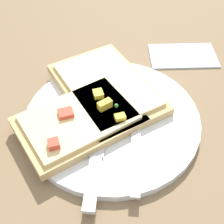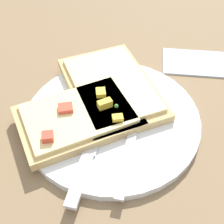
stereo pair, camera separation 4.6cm
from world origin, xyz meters
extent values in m
plane|color=#7F6647|center=(0.00, 0.00, 0.00)|extent=(4.00, 4.00, 0.00)
cylinder|color=white|center=(0.00, 0.00, 0.01)|extent=(0.26, 0.26, 0.01)
cube|color=silver|center=(0.03, -0.07, 0.01)|extent=(0.02, 0.13, 0.01)
cube|color=silver|center=(0.04, 0.02, 0.01)|extent=(0.03, 0.05, 0.01)
cube|color=silver|center=(0.05, 0.06, 0.01)|extent=(0.01, 0.03, 0.00)
cube|color=silver|center=(0.04, 0.06, 0.01)|extent=(0.01, 0.03, 0.00)
cube|color=silver|center=(0.04, 0.06, 0.01)|extent=(0.01, 0.03, 0.00)
cube|color=silver|center=(0.03, 0.06, 0.01)|extent=(0.01, 0.03, 0.00)
cube|color=silver|center=(-0.03, -0.11, 0.01)|extent=(0.03, 0.08, 0.01)
cube|color=silver|center=(-0.02, -0.01, 0.01)|extent=(0.03, 0.13, 0.00)
cube|color=tan|center=(-0.01, 0.05, 0.02)|extent=(0.20, 0.23, 0.01)
cube|color=beige|center=(-0.01, 0.05, 0.03)|extent=(0.18, 0.20, 0.01)
cube|color=yellow|center=(-0.01, 0.00, 0.04)|extent=(0.02, 0.02, 0.01)
cube|color=yellow|center=(-0.02, 0.02, 0.04)|extent=(0.02, 0.02, 0.01)
cube|color=tan|center=(-0.05, -0.01, 0.02)|extent=(0.20, 0.19, 0.01)
cube|color=beige|center=(-0.05, -0.01, 0.03)|extent=(0.18, 0.16, 0.01)
cube|color=#D14733|center=(-0.07, -0.01, 0.04)|extent=(0.03, 0.02, 0.01)
sphere|color=#388433|center=(0.01, 0.00, 0.04)|extent=(0.01, 0.01, 0.01)
cube|color=yellow|center=(0.01, -0.02, 0.04)|extent=(0.02, 0.01, 0.01)
cube|color=#D14733|center=(-0.08, -0.07, 0.04)|extent=(0.02, 0.02, 0.01)
sphere|color=tan|center=(0.02, -0.02, 0.02)|extent=(0.01, 0.01, 0.01)
sphere|color=tan|center=(-0.01, -0.02, 0.02)|extent=(0.01, 0.01, 0.01)
sphere|color=#DEAC71|center=(0.01, 0.01, 0.01)|extent=(0.01, 0.01, 0.01)
cube|color=silver|center=(0.14, 0.16, 0.00)|extent=(0.12, 0.07, 0.01)
camera|label=1|loc=(-0.01, -0.31, 0.36)|focal=50.00mm
camera|label=2|loc=(0.03, -0.31, 0.36)|focal=50.00mm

